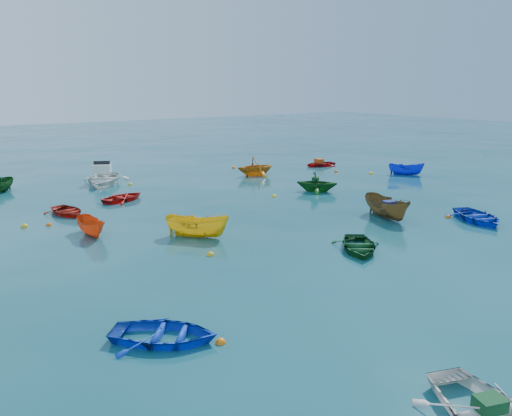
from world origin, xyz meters
TOP-DOWN VIEW (x-y plane):
  - ground at (0.00, 0.00)m, footprint 160.00×160.00m
  - dinghy_blue_sw at (-10.09, -4.99)m, footprint 3.73×3.64m
  - sampan_brown_mid at (5.51, 0.49)m, footprint 1.99×3.64m
  - dinghy_blue_se at (8.88, -2.75)m, footprint 3.67×4.14m
  - sampan_yellow_mid at (-4.62, 3.25)m, footprint 3.01×3.13m
  - dinghy_green_e at (0.20, -2.55)m, footprint 3.59×3.74m
  - dinghy_red_nw at (-4.75, 12.67)m, footprint 3.34×2.84m
  - sampan_orange_n at (-8.65, 6.38)m, footprint 1.02×2.61m
  - dinghy_green_n at (6.94, 7.80)m, footprint 3.55×3.57m
  - dinghy_red_ne at (14.32, 15.70)m, footprint 3.07×2.40m
  - sampan_blue_far at (17.10, 8.56)m, footprint 2.56×2.76m
  - dinghy_red_far at (-8.57, 11.13)m, footprint 2.40×3.06m
  - dinghy_orange_far at (7.01, 15.17)m, footprint 3.38×3.00m
  - motorboat_white at (-4.06, 18.66)m, footprint 5.20×5.77m
  - tarp_green_a at (-5.93, -12.21)m, footprint 0.72×0.62m
  - tarp_blue_a at (5.48, 0.34)m, footprint 0.70×0.59m
  - tarp_green_b at (6.87, 7.87)m, footprint 0.71×0.70m
  - tarp_orange_b at (14.22, 15.71)m, footprint 0.67×0.83m
  - buoy_or_a at (-8.84, -6.00)m, footprint 0.29×0.29m
  - buoy_ye_a at (-5.41, 0.59)m, footprint 0.33×0.33m
  - buoy_or_b at (8.28, -1.42)m, footprint 0.31×0.31m
  - buoy_ye_b at (-11.04, 9.74)m, footprint 0.36×0.36m
  - buoy_or_c at (-9.95, 9.36)m, footprint 0.29×0.29m
  - buoy_ye_c at (3.61, 8.12)m, footprint 0.32×0.32m
  - buoy_or_d at (13.36, 12.66)m, footprint 0.32×0.32m
  - buoy_ye_d at (-2.60, 17.12)m, footprint 0.32×0.32m
  - buoy_or_e at (7.44, 19.13)m, footprint 0.35×0.35m
  - buoy_ye_e at (15.02, 10.32)m, footprint 0.37×0.37m

SIDE VIEW (x-z plane):
  - ground at x=0.00m, z-range 0.00..0.00m
  - dinghy_blue_sw at x=-10.09m, z-range -0.32..0.32m
  - sampan_brown_mid at x=5.51m, z-range -0.67..0.67m
  - dinghy_blue_se at x=8.88m, z-range -0.35..0.35m
  - sampan_yellow_mid at x=-4.62m, z-range -0.61..0.61m
  - dinghy_green_e at x=0.20m, z-range -0.32..0.32m
  - dinghy_red_nw at x=-4.75m, z-range -0.29..0.29m
  - sampan_orange_n at x=-8.65m, z-range -0.50..0.50m
  - dinghy_green_n at x=6.94m, z-range -0.71..0.71m
  - dinghy_red_ne at x=14.32m, z-range -0.29..0.29m
  - sampan_blue_far at x=17.10m, z-range -0.53..0.53m
  - dinghy_red_far at x=-8.57m, z-range -0.29..0.29m
  - dinghy_orange_far at x=7.01m, z-range -0.81..0.81m
  - motorboat_white at x=-4.06m, z-range -0.79..0.79m
  - buoy_or_a at x=-8.84m, z-range -0.15..0.15m
  - buoy_ye_a at x=-5.41m, z-range -0.16..0.16m
  - buoy_or_b at x=8.28m, z-range -0.16..0.16m
  - buoy_ye_b at x=-11.04m, z-range -0.18..0.18m
  - buoy_or_c at x=-9.95m, z-range -0.15..0.15m
  - buoy_ye_c at x=3.61m, z-range -0.16..0.16m
  - buoy_or_d at x=13.36m, z-range -0.16..0.16m
  - buoy_ye_d at x=-2.60m, z-range -0.16..0.16m
  - buoy_or_e at x=7.44m, z-range -0.17..0.17m
  - buoy_ye_e at x=15.02m, z-range -0.19..0.19m
  - tarp_orange_b at x=14.22m, z-range 0.29..0.66m
  - tarp_green_a at x=-5.93m, z-range 0.35..0.64m
  - tarp_blue_a at x=5.48m, z-range 0.67..0.97m
  - tarp_green_b at x=6.87m, z-range 0.71..0.99m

